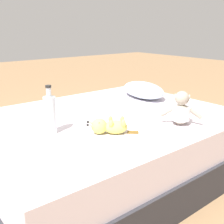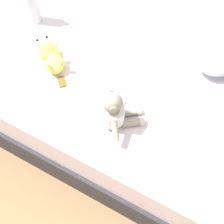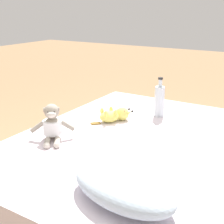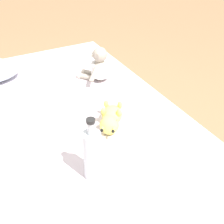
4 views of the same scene
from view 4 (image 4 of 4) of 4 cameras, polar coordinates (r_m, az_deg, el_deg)
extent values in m
plane|color=#93704C|center=(1.95, -11.38, -13.14)|extent=(16.00, 16.00, 0.00)
cube|color=#2D2D33|center=(1.86, -11.82, -10.57)|extent=(1.51, 1.93, 0.25)
cube|color=silver|center=(1.70, -12.78, -4.86)|extent=(1.47, 1.88, 0.23)
ellipsoid|color=#9E9384|center=(1.94, -2.36, 8.32)|extent=(0.15, 0.15, 0.15)
cylinder|color=white|center=(1.94, -2.36, 8.45)|extent=(0.17, 0.17, 0.09)
sphere|color=#9E9384|center=(1.90, -2.44, 11.32)|extent=(0.10, 0.10, 0.10)
ellipsoid|color=beige|center=(1.92, -3.55, 11.31)|extent=(0.08, 0.07, 0.04)
sphere|color=black|center=(1.89, -3.75, 11.53)|extent=(0.01, 0.01, 0.01)
sphere|color=black|center=(1.92, -3.26, 11.93)|extent=(0.01, 0.01, 0.01)
cylinder|color=#9E9384|center=(1.85, -3.07, 11.13)|extent=(0.03, 0.03, 0.03)
cylinder|color=#9E9384|center=(1.93, -1.85, 12.15)|extent=(0.03, 0.03, 0.03)
cylinder|color=#9E9384|center=(1.86, -3.64, 7.37)|extent=(0.09, 0.08, 0.08)
cylinder|color=#9E9384|center=(2.02, -1.17, 9.70)|extent=(0.09, 0.08, 0.08)
cylinder|color=#9E9384|center=(1.98, -5.19, 6.96)|extent=(0.09, 0.10, 0.04)
cylinder|color=#9E9384|center=(2.03, -4.39, 7.70)|extent=(0.09, 0.10, 0.04)
sphere|color=beige|center=(2.01, -6.46, 7.22)|extent=(0.04, 0.04, 0.04)
sphere|color=beige|center=(2.05, -5.64, 7.94)|extent=(0.04, 0.04, 0.04)
ellipsoid|color=#EAE066|center=(1.56, 0.00, -0.54)|extent=(0.18, 0.19, 0.08)
sphere|color=#EAE066|center=(1.47, -0.52, -2.59)|extent=(0.10, 0.10, 0.10)
cone|color=#EAE066|center=(1.43, 0.36, -3.40)|extent=(0.06, 0.07, 0.05)
sphere|color=black|center=(1.40, 0.21, -3.85)|extent=(0.02, 0.02, 0.02)
cone|color=#EAE066|center=(1.43, -1.87, -3.22)|extent=(0.06, 0.07, 0.05)
sphere|color=black|center=(1.41, -2.05, -3.66)|extent=(0.02, 0.02, 0.02)
sphere|color=red|center=(1.45, 0.65, -1.83)|extent=(0.02, 0.02, 0.02)
sphere|color=red|center=(1.46, -1.70, -1.64)|extent=(0.02, 0.02, 0.02)
ellipsoid|color=#EAE066|center=(1.51, 1.44, -0.15)|extent=(0.04, 0.04, 0.05)
ellipsoid|color=#EAE066|center=(1.52, -1.72, 0.09)|extent=(0.04, 0.04, 0.05)
ellipsoid|color=#EAE066|center=(1.57, 1.59, 1.42)|extent=(0.04, 0.04, 0.05)
ellipsoid|color=#EAE066|center=(1.58, -1.16, 1.62)|extent=(0.04, 0.04, 0.05)
cube|color=brown|center=(1.67, 0.49, 0.58)|extent=(0.08, 0.08, 0.01)
cylinder|color=silver|center=(1.20, -3.88, -8.67)|extent=(0.08, 0.08, 0.24)
cylinder|color=silver|center=(1.11, -4.18, -3.20)|extent=(0.03, 0.03, 0.06)
cylinder|color=black|center=(1.09, -4.26, -1.73)|extent=(0.04, 0.04, 0.01)
camera|label=1|loc=(1.90, 59.94, 8.70)|focal=45.18mm
camera|label=2|loc=(2.45, 11.53, 45.14)|focal=50.85mm
camera|label=3|loc=(3.00, -43.11, 24.39)|focal=49.89mm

